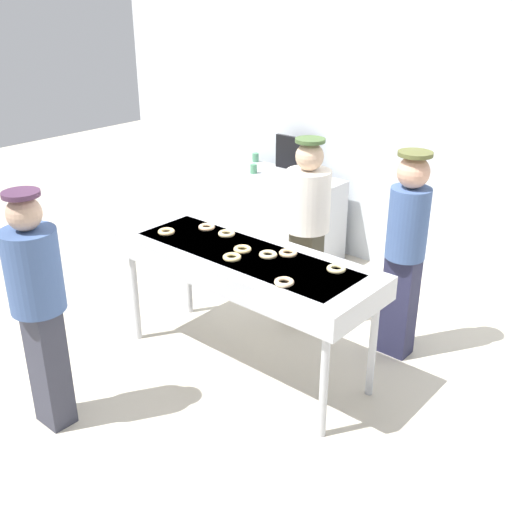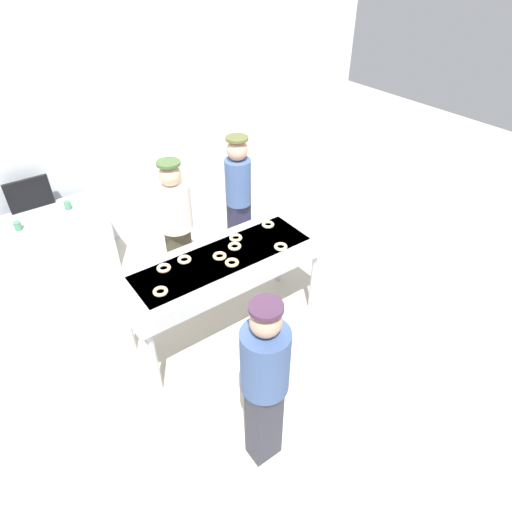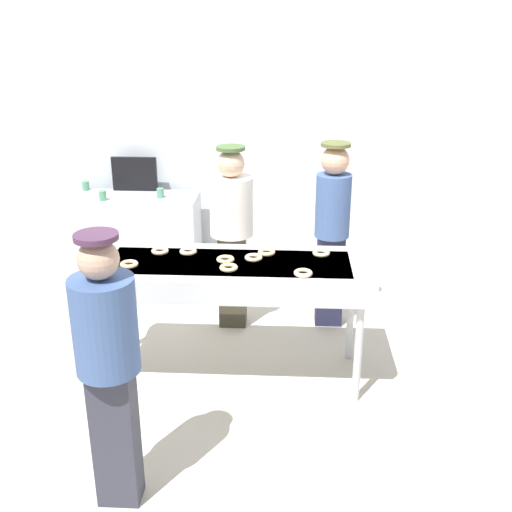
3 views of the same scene
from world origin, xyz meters
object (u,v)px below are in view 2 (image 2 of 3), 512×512
Objects in this scene: worker_assistant at (176,220)px; plain_donut_3 at (235,246)px; prep_counter at (50,248)px; plain_donut_6 at (268,225)px; plain_donut_5 at (160,291)px; customer_waiting at (265,379)px; paper_cup_2 at (18,226)px; plain_donut_4 at (232,263)px; menu_display at (29,194)px; plain_donut_0 at (220,256)px; paper_cup_1 at (68,205)px; plain_donut_1 at (184,260)px; fryer_conveyor at (223,264)px; plain_donut_8 at (164,268)px; plain_donut_2 at (281,247)px; plain_donut_7 at (236,238)px; worker_baker at (238,196)px.

plain_donut_3 is at bearing 106.17° from worker_assistant.
worker_assistant reaches higher than prep_counter.
plain_donut_6 is at bearing -43.04° from prep_counter.
plain_donut_6 is 1.00m from worker_assistant.
plain_donut_5 is 1.26m from customer_waiting.
plain_donut_4 is at bearing -52.72° from paper_cup_2.
plain_donut_0 is at bearing -61.27° from menu_display.
menu_display is at bearing 141.02° from paper_cup_1.
plain_donut_1 is at bearing -178.90° from plain_donut_6.
plain_donut_8 is (-0.55, 0.16, 0.11)m from fryer_conveyor.
plain_donut_6 is at bearing 13.34° from plain_donut_0.
plain_donut_4 is (-0.53, 0.07, 0.00)m from plain_donut_2.
paper_cup_2 is 0.48m from menu_display.
fryer_conveyor is at bearing 93.48° from plain_donut_4.
fryer_conveyor is 0.58m from plain_donut_8.
paper_cup_2 is (-0.94, 3.15, -0.01)m from customer_waiting.
plain_donut_7 is 0.08× the size of customer_waiting.
paper_cup_2 is (-2.00, 2.00, -0.04)m from plain_donut_2.
plain_donut_4 is 0.08× the size of worker_assistant.
plain_donut_2 is at bearing -53.71° from menu_display.
plain_donut_8 is at bearing -71.62° from menu_display.
customer_waiting is at bearing 77.90° from worker_assistant.
plain_donut_2 reaches higher than fryer_conveyor.
worker_assistant is 1.68m from prep_counter.
prep_counter is (-1.48, 1.78, -0.53)m from plain_donut_7.
plain_donut_8 is at bearing -179.01° from plain_donut_6.
worker_baker reaches higher than plain_donut_8.
worker_assistant reaches higher than paper_cup_2.
paper_cup_1 is at bearing 101.23° from plain_donut_8.
plain_donut_6 is at bearing -36.90° from paper_cup_2.
plain_donut_0 is 2.09m from paper_cup_1.
plain_donut_7 is 0.10× the size of prep_counter.
plain_donut_1 reaches higher than fryer_conveyor.
prep_counter is (-1.39, 1.89, -0.53)m from plain_donut_3.
customer_waiting is at bearing -78.23° from prep_counter.
plain_donut_3 is at bearing 13.15° from plain_donut_0.
plain_donut_3 is at bearing 73.05° from customer_waiting.
paper_cup_2 is (-2.14, 1.61, -0.04)m from plain_donut_6.
plain_donut_5 is 1.33× the size of paper_cup_1.
plain_donut_1 is 0.74m from worker_assistant.
plain_donut_6 is at bearing -46.44° from menu_display.
menu_display is at bearing 126.56° from plain_donut_7.
worker_baker is at bearing 33.94° from plain_donut_1.
customer_waiting reaches higher than plain_donut_8.
plain_donut_3 is (0.20, 0.05, 0.00)m from plain_donut_0.
worker_baker reaches higher than plain_donut_0.
plain_donut_0 is 0.08× the size of customer_waiting.
plain_donut_6 is 1.33× the size of paper_cup_1.
plain_donut_1 is 1.00× the size of plain_donut_4.
prep_counter is at bearing 121.94° from fryer_conveyor.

